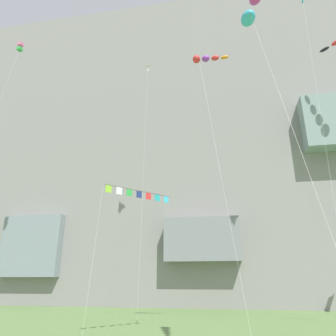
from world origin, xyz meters
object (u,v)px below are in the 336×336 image
Objects in this scene: kite_windsock_upper_mid at (205,59)px; kite_delta_far_right at (146,80)px; kite_delta_mid_right at (305,1)px; kite_box_upper_left at (19,49)px; kite_banner_low_right at (138,197)px.

kite_delta_far_right is at bearing 130.00° from kite_windsock_upper_mid.
kite_delta_mid_right is at bearing 20.99° from kite_windsock_upper_mid.
kite_delta_far_right is 0.91× the size of kite_box_upper_left.
kite_delta_mid_right is 3.32× the size of kite_banner_low_right.
kite_delta_mid_right reaches higher than kite_delta_far_right.
kite_delta_mid_right is 29.35m from kite_banner_low_right.
kite_box_upper_left is at bearing -166.96° from kite_delta_far_right.
kite_delta_mid_right is 36.81m from kite_box_upper_left.
kite_delta_far_right is 3.07× the size of kite_banner_low_right.
kite_box_upper_left is at bearing 177.11° from kite_delta_mid_right.
kite_box_upper_left reaches higher than kite_delta_far_right.
kite_banner_low_right is (20.09, -8.35, -24.11)m from kite_box_upper_left.
kite_delta_mid_right reaches higher than kite_windsock_upper_mid.
kite_box_upper_left reaches higher than kite_windsock_upper_mid.
kite_windsock_upper_mid is at bearing -50.00° from kite_delta_far_right.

